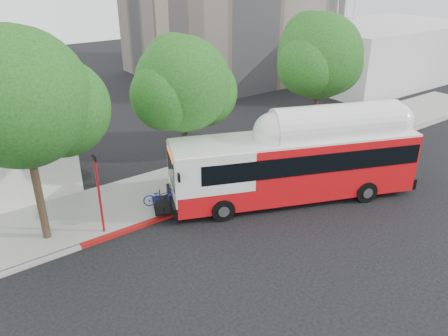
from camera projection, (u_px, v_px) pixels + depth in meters
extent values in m
plane|color=black|center=(269.00, 229.00, 21.33)|extent=(120.00, 120.00, 0.00)
cube|color=gray|center=(197.00, 180.00, 26.06)|extent=(60.00, 5.00, 0.15)
cube|color=gray|center=(222.00, 197.00, 24.15)|extent=(60.00, 0.30, 0.15)
cube|color=maroon|center=(175.00, 213.00, 22.55)|extent=(10.00, 0.32, 0.16)
cylinder|color=#2D2116|center=(36.00, 182.00, 19.27)|extent=(0.36, 0.36, 6.08)
sphere|color=#174213|center=(19.00, 98.00, 17.66)|extent=(5.80, 5.80, 5.80)
sphere|color=#174213|center=(60.00, 108.00, 18.98)|extent=(4.35, 4.35, 4.35)
cylinder|color=#2D2116|center=(185.00, 145.00, 24.03)|extent=(0.36, 0.36, 5.44)
sphere|color=#174213|center=(183.00, 84.00, 22.59)|extent=(5.00, 5.00, 5.00)
sphere|color=#174213|center=(203.00, 92.00, 23.76)|extent=(3.75, 3.75, 3.75)
cylinder|color=#2D2116|center=(315.00, 111.00, 29.14)|extent=(0.36, 0.36, 5.76)
sphere|color=#174213|center=(320.00, 56.00, 27.62)|extent=(5.40, 5.40, 5.40)
sphere|color=#174213|center=(332.00, 64.00, 28.86)|extent=(4.05, 4.05, 4.05)
cube|color=silver|center=(380.00, 52.00, 47.75)|extent=(20.00, 12.00, 6.00)
cube|color=red|center=(294.00, 166.00, 23.35)|extent=(13.22, 7.55, 3.17)
cube|color=black|center=(305.00, 154.00, 23.19)|extent=(12.03, 7.12, 1.04)
cube|color=white|center=(296.00, 137.00, 22.66)|extent=(13.18, 7.47, 0.11)
cube|color=white|center=(335.00, 129.00, 23.01)|extent=(7.30, 4.65, 0.60)
cube|color=black|center=(162.00, 205.00, 22.38)|extent=(1.55, 2.15, 0.07)
imported|color=navy|center=(161.00, 196.00, 22.16)|extent=(1.31, 1.98, 0.99)
cylinder|color=#AD121A|center=(100.00, 199.00, 20.15)|extent=(0.12, 0.12, 3.87)
cube|color=black|center=(94.00, 158.00, 19.29)|extent=(0.05, 0.39, 0.24)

